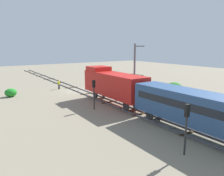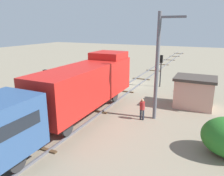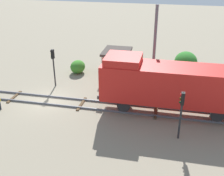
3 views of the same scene
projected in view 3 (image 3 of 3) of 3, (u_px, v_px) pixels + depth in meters
name	position (u px, v px, depth m)	size (l,w,h in m)	color
ground_plane	(47.00, 101.00, 25.40)	(117.47, 117.47, 0.00)	gray
railway_track	(47.00, 100.00, 25.37)	(2.40, 78.32, 0.16)	#595960
locomotive	(169.00, 83.00, 22.21)	(2.90, 11.60, 4.60)	red
traffic_signal_near	(53.00, 61.00, 27.19)	(0.32, 0.34, 3.80)	#262628
traffic_signal_mid	(182.00, 107.00, 19.11)	(0.32, 0.34, 3.65)	#262628
worker_by_signal	(159.00, 81.00, 26.86)	(0.38, 0.38, 1.70)	#262B38
catenary_mast	(155.00, 45.00, 26.35)	(1.94, 0.28, 8.03)	#595960
relay_hut	(117.00, 62.00, 30.50)	(3.50, 2.90, 2.74)	#D19E8C
bush_mid	(78.00, 67.00, 31.20)	(1.95, 1.60, 1.42)	#377A26
bush_far	(186.00, 62.00, 31.50)	(3.06, 2.51, 2.23)	#2A7026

